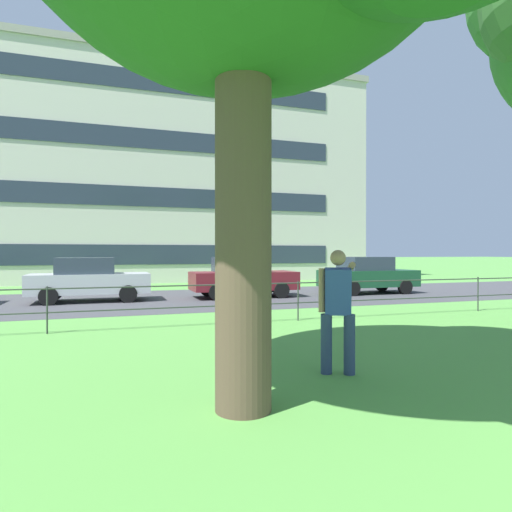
{
  "coord_description": "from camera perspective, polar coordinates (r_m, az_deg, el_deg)",
  "views": [
    {
      "loc": [
        -4.48,
        0.56,
        1.71
      ],
      "look_at": [
        -1.89,
        8.35,
        1.65
      ],
      "focal_mm": 30.71,
      "sensor_mm": 36.0,
      "label": 1
    }
  ],
  "objects": [
    {
      "name": "car_silver_left",
      "position": [
        16.42,
        -20.93,
        -2.86
      ],
      "size": [
        4.02,
        1.85,
        1.54
      ],
      "color": "#B7BABF",
      "rests_on": "ground"
    },
    {
      "name": "street_strip",
      "position": [
        16.9,
        -2.94,
        -5.37
      ],
      "size": [
        80.0,
        7.88,
        0.01
      ],
      "primitive_type": "cube",
      "color": "#424247",
      "rests_on": "ground"
    },
    {
      "name": "car_dark_green_center",
      "position": [
        18.97,
        14.3,
        -2.4
      ],
      "size": [
        4.02,
        1.84,
        1.54
      ],
      "color": "#194C2D",
      "rests_on": "ground"
    },
    {
      "name": "park_fence",
      "position": [
        11.11,
        5.5,
        -4.91
      ],
      "size": [
        34.56,
        0.04,
        1.0
      ],
      "color": "#333833",
      "rests_on": "ground"
    },
    {
      "name": "person_thrower",
      "position": [
        6.32,
        10.6,
        -6.53
      ],
      "size": [
        0.74,
        0.7,
        1.75
      ],
      "color": "navy",
      "rests_on": "ground"
    },
    {
      "name": "car_maroon_far_left",
      "position": [
        16.82,
        -1.75,
        -2.75
      ],
      "size": [
        4.0,
        1.82,
        1.54
      ],
      "color": "maroon",
      "rests_on": "ground"
    },
    {
      "name": "apartment_building_background",
      "position": [
        31.4,
        -23.35,
        9.4
      ],
      "size": [
        37.36,
        12.19,
        13.25
      ],
      "color": "beige",
      "rests_on": "ground"
    }
  ]
}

